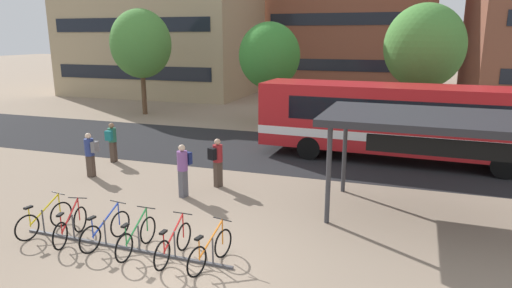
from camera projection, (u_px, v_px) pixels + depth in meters
ground at (175, 272)px, 9.88m from camera, size 200.00×200.00×0.00m
bus_lane_asphalt at (293, 152)px, 20.17m from camera, size 80.00×7.20×0.01m
city_bus at (402, 120)px, 18.32m from camera, size 12.12×3.06×3.20m
bike_rack at (122, 245)px, 10.95m from camera, size 5.97×0.20×0.70m
parked_bicycle_yellow_0 at (45, 220)px, 11.76m from camera, size 0.53×1.70×0.99m
parked_bicycle_red_1 at (70, 226)px, 11.35m from camera, size 0.58×1.69×0.99m
parked_bicycle_blue_2 at (106, 230)px, 11.11m from camera, size 0.52×1.71×0.99m
parked_bicycle_green_3 at (136, 238)px, 10.72m from camera, size 0.52×1.72×0.99m
parked_bicycle_red_4 at (173, 244)px, 10.36m from camera, size 0.52×1.72×0.99m
parked_bicycle_orange_5 at (210, 251)px, 10.05m from camera, size 0.56×1.70×0.99m
transit_shelter at (438, 122)px, 12.15m from camera, size 6.37×3.77×3.03m
commuter_navy_pack_0 at (183, 167)px, 14.31m from camera, size 0.41×0.57×1.78m
commuter_teal_pack_1 at (112, 140)px, 18.31m from camera, size 0.38×0.55×1.67m
commuter_black_pack_2 at (217, 159)px, 15.24m from camera, size 0.49×0.60×1.74m
commuter_grey_pack_3 at (90, 152)px, 16.37m from camera, size 0.52×0.34×1.69m
street_tree_0 at (141, 44)px, 28.86m from camera, size 3.97×3.97×6.93m
street_tree_1 at (269, 56)px, 26.05m from camera, size 3.64×3.64×6.01m
street_tree_2 at (424, 47)px, 22.55m from camera, size 4.07×4.07×6.83m
building_left_wing at (162, 9)px, 39.60m from camera, size 16.19×10.70×15.13m
building_centre_block at (351, 25)px, 45.12m from camera, size 15.97×10.52×12.57m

